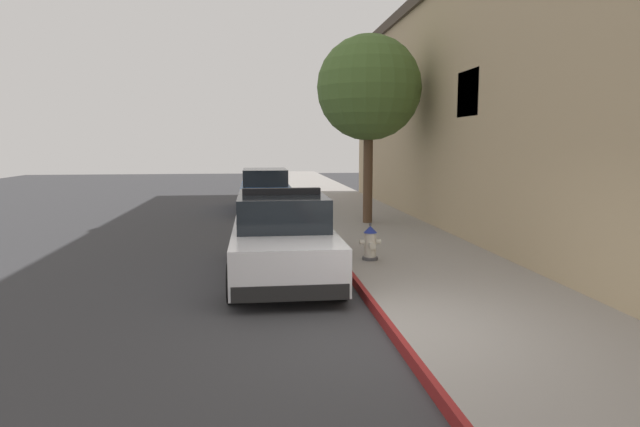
{
  "coord_description": "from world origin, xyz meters",
  "views": [
    {
      "loc": [
        -1.8,
        -6.63,
        2.52
      ],
      "look_at": [
        -0.38,
        5.07,
        1.0
      ],
      "focal_mm": 30.44,
      "sensor_mm": 36.0,
      "label": 1
    }
  ],
  "objects_px": {
    "parked_car_silver_ahead": "(265,191)",
    "fire_hydrant": "(370,243)",
    "police_cruiser": "(282,237)",
    "street_tree": "(369,88)"
  },
  "relations": [
    {
      "from": "police_cruiser",
      "to": "fire_hydrant",
      "type": "height_order",
      "value": "police_cruiser"
    },
    {
      "from": "parked_car_silver_ahead",
      "to": "fire_hydrant",
      "type": "xyz_separation_m",
      "value": [
        1.92,
        -10.08,
        -0.23
      ]
    },
    {
      "from": "fire_hydrant",
      "to": "parked_car_silver_ahead",
      "type": "bearing_deg",
      "value": 100.8
    },
    {
      "from": "parked_car_silver_ahead",
      "to": "street_tree",
      "type": "distance_m",
      "value": 6.63
    },
    {
      "from": "police_cruiser",
      "to": "street_tree",
      "type": "bearing_deg",
      "value": 63.18
    },
    {
      "from": "parked_car_silver_ahead",
      "to": "fire_hydrant",
      "type": "bearing_deg",
      "value": -79.2
    },
    {
      "from": "fire_hydrant",
      "to": "street_tree",
      "type": "height_order",
      "value": "street_tree"
    },
    {
      "from": "fire_hydrant",
      "to": "street_tree",
      "type": "xyz_separation_m",
      "value": [
        1.04,
        5.22,
        3.61
      ]
    },
    {
      "from": "fire_hydrant",
      "to": "street_tree",
      "type": "distance_m",
      "value": 6.44
    },
    {
      "from": "police_cruiser",
      "to": "parked_car_silver_ahead",
      "type": "height_order",
      "value": "police_cruiser"
    }
  ]
}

